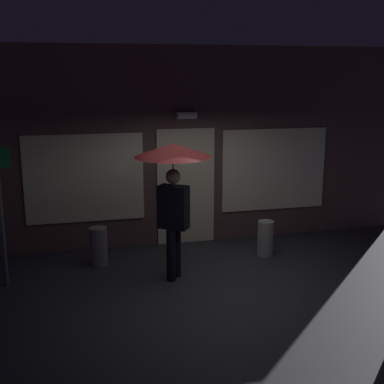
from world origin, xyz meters
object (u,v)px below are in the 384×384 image
at_px(person_with_umbrella, 173,171).
at_px(sidewalk_bollard, 99,246).
at_px(sidewalk_bollard_2, 265,238).
at_px(street_sign_post, 0,205).

bearing_deg(person_with_umbrella, sidewalk_bollard, -1.97).
bearing_deg(sidewalk_bollard, sidewalk_bollard_2, -4.51).
distance_m(street_sign_post, sidewalk_bollard_2, 4.50).
height_order(person_with_umbrella, street_sign_post, street_sign_post).
distance_m(person_with_umbrella, street_sign_post, 2.63).
relative_size(person_with_umbrella, sidewalk_bollard, 3.30).
xyz_separation_m(street_sign_post, sidewalk_bollard, (1.45, 0.54, -0.95)).
distance_m(person_with_umbrella, sidewalk_bollard, 2.01).
xyz_separation_m(street_sign_post, sidewalk_bollard_2, (4.38, 0.31, -0.96)).
xyz_separation_m(sidewalk_bollard, sidewalk_bollard_2, (2.93, -0.23, -0.01)).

